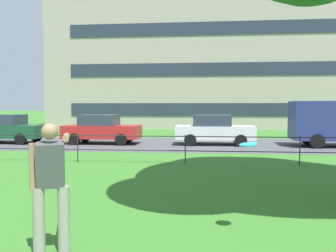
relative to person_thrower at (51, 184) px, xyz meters
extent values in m
cube|color=#4C4C51|center=(-2.45, 14.10, -0.96)|extent=(80.00, 7.20, 0.01)
cylinder|color=#232328|center=(-2.45, 7.71, -0.46)|extent=(0.04, 0.04, 1.00)
cylinder|color=#232328|center=(1.39, 7.71, -0.46)|extent=(0.04, 0.04, 1.00)
cylinder|color=#232328|center=(5.23, 7.71, -0.46)|extent=(0.04, 0.04, 1.00)
cylinder|color=#232328|center=(-2.45, 7.71, -0.51)|extent=(30.73, 0.03, 0.03)
cylinder|color=#232328|center=(-2.45, 7.71, -0.01)|extent=(30.73, 0.03, 0.03)
cylinder|color=gray|center=(-0.14, -0.07, -0.50)|extent=(0.16, 0.16, 0.92)
cylinder|color=gray|center=(0.16, 0.04, -0.50)|extent=(0.16, 0.16, 0.92)
cube|color=#4C4C51|center=(0.01, -0.01, 0.25)|extent=(0.44, 0.41, 0.62)
sphere|color=#A87A5B|center=(0.01, -0.01, 0.70)|extent=(0.22, 0.22, 0.22)
cylinder|color=#A87A5B|center=(0.08, 0.35, 0.59)|extent=(0.30, 0.61, 0.10)
cylinder|color=#A87A5B|center=(-0.20, -0.09, 0.24)|extent=(0.09, 0.09, 0.62)
cylinder|color=#2DB2C6|center=(2.71, 0.98, 0.45)|extent=(0.37, 0.37, 0.06)
cube|color=#194C2D|center=(-8.59, 13.71, -0.32)|extent=(4.05, 1.82, 0.68)
cube|color=#2D3847|center=(-8.74, 13.71, 0.30)|extent=(1.94, 1.58, 0.56)
cylinder|color=black|center=(-7.33, 14.48, -0.66)|extent=(0.61, 0.22, 0.60)
cylinder|color=black|center=(-7.37, 12.86, -0.66)|extent=(0.61, 0.22, 0.60)
cube|color=red|center=(-3.36, 13.86, -0.32)|extent=(4.03, 1.77, 0.68)
cube|color=#2D3847|center=(-3.51, 13.86, 0.30)|extent=(1.93, 1.55, 0.56)
cylinder|color=black|center=(-2.10, 14.64, -0.66)|extent=(0.60, 0.21, 0.60)
cylinder|color=black|center=(-2.13, 13.03, -0.66)|extent=(0.60, 0.21, 0.60)
cylinder|color=black|center=(-4.58, 14.69, -0.66)|extent=(0.60, 0.21, 0.60)
cylinder|color=black|center=(-4.61, 13.07, -0.66)|extent=(0.60, 0.21, 0.60)
cube|color=silver|center=(2.59, 13.95, -0.32)|extent=(4.00, 1.71, 0.68)
cube|color=#2D3847|center=(2.44, 13.95, 0.30)|extent=(1.90, 1.52, 0.56)
cylinder|color=black|center=(3.83, 14.76, -0.66)|extent=(0.60, 0.20, 0.60)
cylinder|color=black|center=(3.83, 13.15, -0.66)|extent=(0.60, 0.20, 0.60)
cylinder|color=black|center=(1.35, 14.76, -0.66)|extent=(0.60, 0.20, 0.60)
cylinder|color=black|center=(1.35, 13.14, -0.66)|extent=(0.60, 0.20, 0.60)
cylinder|color=black|center=(7.41, 14.62, -0.62)|extent=(0.69, 0.26, 0.68)
cylinder|color=black|center=(7.34, 12.76, -0.62)|extent=(0.69, 0.26, 0.68)
cube|color=#ADA393|center=(3.49, 31.73, 7.55)|extent=(31.24, 11.70, 17.02)
cube|color=#283342|center=(3.49, 25.85, 0.74)|extent=(26.24, 0.06, 1.10)
cube|color=#283342|center=(3.49, 25.85, 4.15)|extent=(26.24, 0.06, 1.10)
cube|color=#283342|center=(3.49, 25.85, 7.55)|extent=(26.24, 0.06, 1.10)
camera|label=1|loc=(2.04, -4.52, 1.03)|focal=38.05mm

